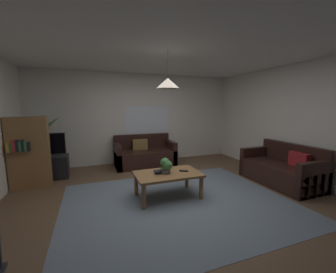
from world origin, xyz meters
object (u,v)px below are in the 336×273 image
potted_plant_on_table (166,166)px  tv_stand (46,168)px  book_on_table_0 (158,173)px  couch_right_side (281,170)px  potted_palm_corner (43,148)px  pendant_lamp (168,83)px  tv (44,145)px  couch_under_window (145,155)px  coffee_table (168,176)px  remote_on_table_0 (184,171)px  bookshelf_corner (29,153)px  book_on_table_1 (159,171)px

potted_plant_on_table → tv_stand: bearing=139.5°
book_on_table_0 → potted_plant_on_table: bearing=-14.7°
couch_right_side → potted_palm_corner: (-4.73, 2.45, 0.36)m
tv_stand → pendant_lamp: size_ratio=1.46×
tv → couch_under_window: bearing=7.6°
coffee_table → potted_plant_on_table: (-0.04, -0.00, 0.20)m
remote_on_table_0 → tv_stand: tv_stand is taller
book_on_table_0 → tv_stand: size_ratio=0.15×
coffee_table → book_on_table_0: size_ratio=8.35×
remote_on_table_0 → tv_stand: (-2.48, 1.85, -0.20)m
remote_on_table_0 → bookshelf_corner: size_ratio=0.11×
book_on_table_0 → pendant_lamp: size_ratio=0.22×
tv → potted_plant_on_table: bearing=-40.2°
book_on_table_0 → tv_stand: (-2.02, 1.80, -0.21)m
coffee_table → book_on_table_0: 0.19m
coffee_table → tv: (-2.18, 1.81, 0.39)m
tv_stand → tv: bearing=-90.0°
remote_on_table_0 → tv: bearing=85.5°
coffee_table → tv: 2.86m
bookshelf_corner → book_on_table_1: bearing=-30.8°
remote_on_table_0 → pendant_lamp: bearing=118.3°
pendant_lamp → couch_right_side: bearing=-4.8°
book_on_table_1 → bookshelf_corner: size_ratio=0.11×
potted_palm_corner → pendant_lamp: size_ratio=2.30×
potted_plant_on_table → bookshelf_corner: (-2.33, 1.34, 0.13)m
couch_under_window → remote_on_table_0: 2.15m
book_on_table_1 → tv_stand: 2.72m
potted_plant_on_table → tv: (-2.15, 1.81, 0.19)m
potted_plant_on_table → pendant_lamp: bearing=4.3°
book_on_table_1 → bookshelf_corner: bookshelf_corner is taller
couch_under_window → bookshelf_corner: (-2.49, -0.78, 0.43)m
potted_plant_on_table → coffee_table: bearing=4.3°
coffee_table → potted_plant_on_table: 0.21m
potted_plant_on_table → tv_stand: potted_plant_on_table is taller
couch_under_window → couch_right_side: size_ratio=1.03×
couch_right_side → tv_stand: (-4.62, 2.03, -0.03)m
couch_under_window → coffee_table: couch_under_window is taller
book_on_table_1 → remote_on_table_0: bearing=-5.1°
tv → bookshelf_corner: (-0.19, -0.47, -0.06)m
book_on_table_0 → book_on_table_1: 0.03m
tv_stand → potted_palm_corner: (-0.11, 0.41, 0.38)m
tv → potted_palm_corner: size_ratio=0.59×
couch_under_window → pendant_lamp: (-0.12, -2.12, 1.69)m
book_on_table_0 → tv_stand: 2.71m
book_on_table_1 → potted_palm_corner: 3.08m
couch_under_window → tv_stand: couch_under_window is taller
tv_stand → bookshelf_corner: bearing=-110.5°
couch_under_window → potted_plant_on_table: 2.15m
tv → bookshelf_corner: size_ratio=0.59×
couch_right_side → coffee_table: 2.45m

